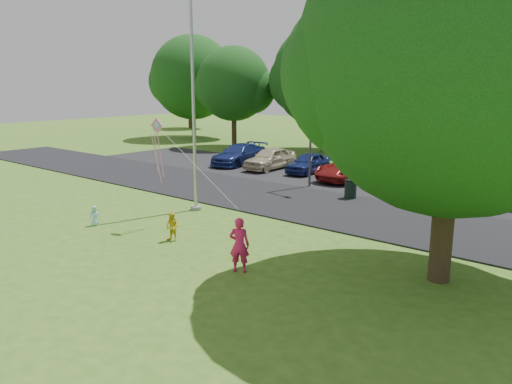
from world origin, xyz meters
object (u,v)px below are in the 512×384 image
Objects in this scene: street_lamp at (314,118)px; child_blue at (95,216)px; big_tree at (451,65)px; child_yellow at (172,227)px; trash_can at (350,189)px; woman at (239,245)px; kite at (159,138)px; flagpole at (194,117)px.

child_blue is (-2.67, -11.69, -3.37)m from street_lamp.
big_tree is 9.93× the size of child_yellow.
woman reaches higher than trash_can.
kite reaches higher than woman.
big_tree is at bearing -27.98° from street_lamp.
child_yellow is 0.18× the size of kite.
woman is (6.50, -4.38, -3.32)m from flagpole.
woman is 1.59× the size of child_yellow.
trash_can is 0.92× the size of child_yellow.
trash_can is 12.02m from child_blue.
big_tree reaches higher than woman.
kite reaches higher than child_blue.
child_yellow is 1.32× the size of child_blue.
child_yellow is at bearing -164.33° from big_tree.
child_blue is 4.18m from kite.
child_yellow is at bearing -35.55° from kite.
trash_can is at bearing -6.57° from street_lamp.
kite is (-1.61, 0.86, 3.01)m from child_yellow.
flagpole reaches higher than woman.
flagpole is 12.39× the size of child_blue.
flagpole is 11.52m from big_tree.
flagpole reaches higher than kite.
big_tree is at bearing -6.43° from flagpole.
big_tree is at bearing -47.90° from child_blue.
street_lamp is 5.91× the size of child_yellow.
trash_can is 10.16m from kite.
child_yellow is at bearing -70.48° from street_lamp.
flagpole is 1.59× the size of street_lamp.
woman is at bearing -78.37° from trash_can.
big_tree is 6.23× the size of woman.
child_blue is 0.14× the size of kite.
street_lamp is at bearing 160.34° from trash_can.
trash_can is 11.71m from big_tree.
big_tree reaches higher than child_blue.
kite is at bearing -109.58° from trash_can.
big_tree is (11.29, -1.27, 1.91)m from flagpole.
child_yellow is (-8.63, -2.42, -5.54)m from big_tree.
child_blue is at bearing -28.47° from woman.
flagpole is at bearing 12.27° from child_blue.
child_yellow reaches higher than trash_can.
kite reaches higher than trash_can.
street_lamp reaches higher than woman.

